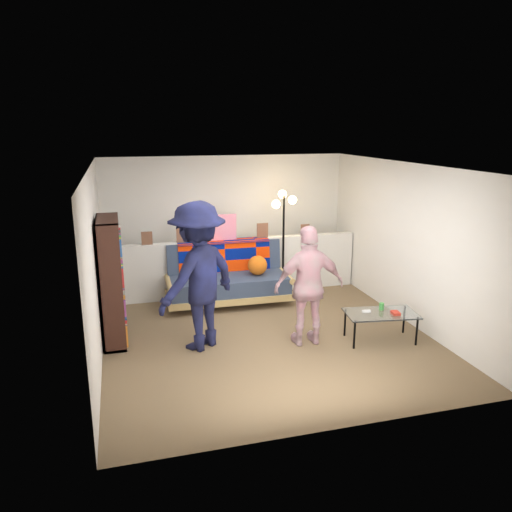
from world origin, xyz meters
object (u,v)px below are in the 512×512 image
Objects in this scene: futon_sofa at (229,278)px; bookshelf at (112,285)px; coffee_table at (381,315)px; person_right at (309,286)px; person_left at (198,276)px; floor_lamp at (283,221)px.

bookshelf is at bearing -148.95° from futon_sofa.
bookshelf is 1.67× the size of coffee_table.
bookshelf is at bearing -15.45° from person_right.
bookshelf is 1.24m from person_left.
bookshelf is 1.05× the size of person_right.
person_right is at bearing 169.31° from coffee_table.
person_right is (0.69, -1.93, 0.41)m from futon_sofa.
futon_sofa is 2.72m from coffee_table.
bookshelf is 0.87× the size of person_left.
person_left is 1.49m from person_right.
bookshelf is at bearing -155.02° from floor_lamp.
futon_sofa is 2.09m from person_right.
person_left reaches higher than floor_lamp.
coffee_table is 0.52× the size of person_left.
person_right is (2.57, -0.80, 0.01)m from bookshelf.
coffee_table is (1.70, -2.12, -0.03)m from futon_sofa.
person_left is (1.12, -0.50, 0.18)m from bookshelf.
bookshelf is 2.69m from person_right.
coffee_table is 2.61m from floor_lamp.
coffee_table is at bearing -74.34° from floor_lamp.
futon_sofa is at bearing -68.49° from person_right.
futon_sofa is 2.23m from bookshelf.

